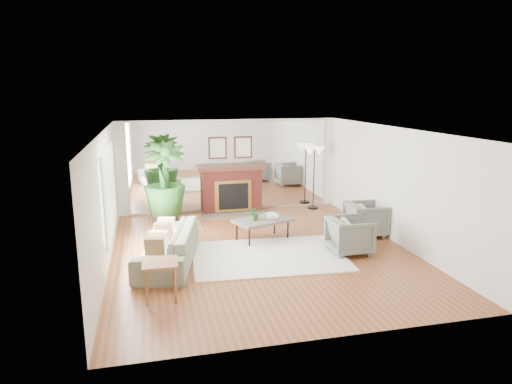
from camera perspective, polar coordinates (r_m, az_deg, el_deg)
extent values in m
plane|color=brown|center=(9.52, 0.62, -7.44)|extent=(7.00, 7.00, 0.00)
cube|color=silver|center=(8.94, -18.30, -1.04)|extent=(0.02, 7.00, 2.50)
cube|color=silver|center=(10.29, 17.01, 0.77)|extent=(0.02, 7.00, 2.50)
cube|color=silver|center=(12.52, -3.24, 3.32)|extent=(6.00, 0.02, 2.50)
cube|color=silver|center=(12.50, -3.22, 3.31)|extent=(5.40, 0.04, 2.40)
cube|color=#B2E09E|center=(9.31, -17.97, 0.13)|extent=(0.04, 2.40, 1.50)
cube|color=maroon|center=(12.44, -3.03, 0.21)|extent=(1.60, 0.40, 1.20)
cube|color=gold|center=(12.26, -2.85, -0.54)|extent=(1.00, 0.04, 0.85)
cube|color=black|center=(12.24, -2.83, -0.56)|extent=(0.80, 0.04, 0.70)
cube|color=#5D554A|center=(12.24, -2.70, -2.80)|extent=(1.70, 0.55, 0.03)
cube|color=#482817|center=(12.30, -3.05, 3.02)|extent=(1.85, 0.46, 0.10)
cube|color=#321B13|center=(12.33, -4.82, 5.51)|extent=(0.50, 0.04, 0.60)
cube|color=#321B13|center=(12.46, -1.63, 5.61)|extent=(0.50, 0.04, 0.60)
cube|color=white|center=(9.22, 1.57, -8.00)|extent=(3.14, 2.34, 0.03)
cube|color=#5D554A|center=(10.06, 0.83, -3.57)|extent=(1.40, 1.10, 0.06)
cylinder|color=black|center=(9.66, -0.83, -5.78)|extent=(0.04, 0.04, 0.43)
cylinder|color=black|center=(10.22, 4.01, -4.77)|extent=(0.04, 0.04, 0.43)
cylinder|color=black|center=(10.07, -2.41, -5.02)|extent=(0.04, 0.04, 0.43)
cylinder|color=black|center=(10.61, 2.32, -4.10)|extent=(0.04, 0.04, 0.43)
imported|color=gray|center=(8.97, -10.96, -6.58)|extent=(1.41, 2.53, 0.70)
imported|color=slate|center=(10.73, 13.58, -3.31)|extent=(0.88, 0.86, 0.77)
imported|color=slate|center=(9.52, 11.64, -5.32)|extent=(0.83, 0.81, 0.74)
cube|color=brown|center=(7.42, -11.93, -8.68)|extent=(0.56, 0.56, 0.04)
cylinder|color=brown|center=(7.33, -13.54, -11.60)|extent=(0.04, 0.04, 0.59)
cylinder|color=brown|center=(7.33, -10.05, -11.44)|extent=(0.04, 0.04, 0.59)
cylinder|color=brown|center=(7.74, -13.49, -10.29)|extent=(0.04, 0.04, 0.59)
cylinder|color=brown|center=(7.73, -10.20, -10.14)|extent=(0.04, 0.04, 0.59)
cylinder|color=black|center=(11.36, -11.18, -3.20)|extent=(0.60, 0.60, 0.43)
imported|color=#295720|center=(11.14, -11.39, 1.64)|extent=(1.06, 1.06, 1.78)
cylinder|color=black|center=(13.00, 7.13, -1.95)|extent=(0.30, 0.30, 0.04)
cylinder|color=black|center=(12.82, 7.23, 1.62)|extent=(0.03, 0.03, 1.69)
cone|color=#F0E5CB|center=(12.65, 6.79, 5.12)|extent=(0.32, 0.32, 0.23)
cone|color=#F0E5CB|center=(12.74, 7.86, 5.14)|extent=(0.32, 0.32, 0.23)
imported|color=#295720|center=(9.94, -0.14, -2.62)|extent=(0.33, 0.30, 0.32)
imported|color=brown|center=(10.05, 2.07, -3.22)|extent=(0.33, 0.33, 0.07)
imported|color=brown|center=(10.37, 1.59, -2.84)|extent=(0.29, 0.32, 0.02)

